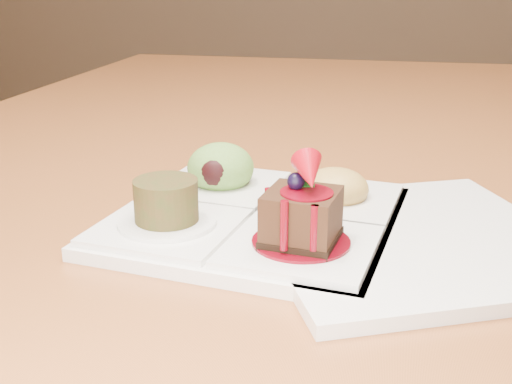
# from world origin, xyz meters

# --- Properties ---
(dining_table) EXTENTS (1.00, 1.80, 0.75)m
(dining_table) POSITION_xyz_m (0.00, 0.00, 0.68)
(dining_table) COLOR #965226
(dining_table) RESTS_ON ground
(sampler_plate) EXTENTS (0.29, 0.29, 0.10)m
(sampler_plate) POSITION_xyz_m (0.08, -0.28, 0.77)
(sampler_plate) COLOR white
(sampler_plate) RESTS_ON dining_table
(second_plate) EXTENTS (0.34, 0.34, 0.01)m
(second_plate) POSITION_xyz_m (0.23, -0.30, 0.76)
(second_plate) COLOR white
(second_plate) RESTS_ON dining_table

